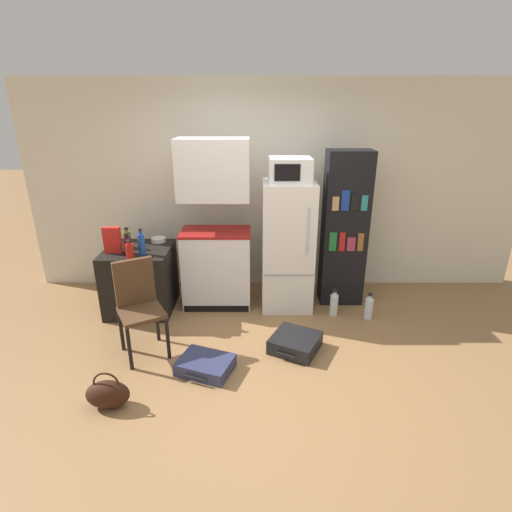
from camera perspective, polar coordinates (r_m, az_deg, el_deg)
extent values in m
plane|color=olive|center=(3.91, 1.03, -15.93)|extent=(24.00, 24.00, 0.00)
cube|color=silver|center=(5.23, 3.01, 9.71)|extent=(6.40, 0.10, 2.65)
cube|color=black|center=(4.97, -16.10, -3.16)|extent=(0.75, 0.74, 0.76)
cube|color=white|center=(4.89, -5.52, -1.85)|extent=(0.81, 0.48, 0.92)
cube|color=maroon|center=(4.73, -5.72, 3.44)|extent=(0.82, 0.49, 0.03)
cube|color=white|center=(4.56, -6.05, 12.17)|extent=(0.81, 0.41, 0.68)
cube|color=black|center=(4.85, -5.61, -7.53)|extent=(0.78, 0.01, 0.08)
cube|color=white|center=(4.73, 4.61, 1.39)|extent=(0.60, 0.57, 1.53)
cube|color=gray|center=(4.55, 4.78, -2.74)|extent=(0.57, 0.01, 0.01)
cylinder|color=silver|center=(4.38, 7.53, 3.46)|extent=(0.02, 0.02, 0.54)
cube|color=silver|center=(4.51, 4.94, 12.19)|extent=(0.47, 0.40, 0.26)
cube|color=black|center=(4.31, 4.59, 11.78)|extent=(0.27, 0.01, 0.18)
cube|color=black|center=(4.89, 12.59, 3.67)|extent=(0.52, 0.32, 1.86)
cube|color=#1E7033|center=(4.73, 10.99, 2.02)|extent=(0.08, 0.01, 0.23)
cube|color=red|center=(4.76, 12.27, 2.00)|extent=(0.07, 0.01, 0.23)
cube|color=#A33351|center=(4.79, 13.51, 1.64)|extent=(0.09, 0.01, 0.16)
cube|color=brown|center=(4.81, 14.79, 1.92)|extent=(0.07, 0.01, 0.22)
cube|color=tan|center=(4.61, 11.38, 7.32)|extent=(0.08, 0.01, 0.16)
cube|color=#193899|center=(4.62, 12.74, 7.72)|extent=(0.09, 0.01, 0.23)
cube|color=black|center=(4.65, 14.03, 7.43)|extent=(0.09, 0.01, 0.19)
cube|color=teal|center=(4.68, 15.32, 7.29)|extent=(0.07, 0.01, 0.17)
cylinder|color=#1E47A3|center=(4.61, -15.94, 1.60)|extent=(0.07, 0.07, 0.23)
cylinder|color=#1E47A3|center=(4.56, -16.12, 3.23)|extent=(0.03, 0.03, 0.04)
cylinder|color=black|center=(4.55, -16.16, 3.63)|extent=(0.04, 0.04, 0.02)
cylinder|color=#566619|center=(4.87, -17.82, 2.20)|extent=(0.09, 0.09, 0.19)
cylinder|color=#566619|center=(4.84, -17.97, 3.48)|extent=(0.04, 0.04, 0.03)
cylinder|color=black|center=(4.83, -18.00, 3.79)|extent=(0.05, 0.05, 0.02)
cylinder|color=black|center=(4.65, -17.75, 1.35)|extent=(0.09, 0.09, 0.20)
cylinder|color=black|center=(4.62, -17.91, 2.71)|extent=(0.04, 0.04, 0.04)
cylinder|color=black|center=(4.61, -17.95, 3.04)|extent=(0.05, 0.05, 0.02)
cylinder|color=#AD1914|center=(4.52, -17.52, 0.61)|extent=(0.08, 0.08, 0.17)
cylinder|color=#AD1914|center=(4.49, -17.65, 1.79)|extent=(0.04, 0.04, 0.03)
cylinder|color=black|center=(4.48, -17.69, 2.07)|extent=(0.04, 0.04, 0.02)
cylinder|color=silver|center=(5.01, -13.69, 2.28)|extent=(0.18, 0.18, 0.05)
cube|color=red|center=(4.75, -19.76, 2.17)|extent=(0.19, 0.07, 0.30)
cylinder|color=black|center=(3.97, -17.55, -12.54)|extent=(0.04, 0.04, 0.44)
cylinder|color=black|center=(4.03, -12.42, -11.42)|extent=(0.04, 0.04, 0.44)
cylinder|color=black|center=(4.28, -18.62, -10.06)|extent=(0.04, 0.04, 0.44)
cylinder|color=black|center=(4.34, -13.87, -9.07)|extent=(0.04, 0.04, 0.44)
cube|color=#4C331E|center=(4.03, -15.95, -7.81)|extent=(0.54, 0.54, 0.04)
cube|color=#4C331E|center=(4.08, -16.92, -3.56)|extent=(0.36, 0.23, 0.47)
cube|color=navy|center=(3.89, -7.18, -15.18)|extent=(0.58, 0.51, 0.13)
cylinder|color=black|center=(3.75, -8.64, -16.86)|extent=(0.21, 0.09, 0.02)
cube|color=black|center=(4.16, 5.69, -12.23)|extent=(0.60, 0.59, 0.15)
cylinder|color=black|center=(3.98, 4.38, -13.94)|extent=(0.19, 0.11, 0.02)
ellipsoid|color=#33190F|center=(3.67, -20.35, -18.02)|extent=(0.36, 0.20, 0.24)
torus|color=#33190F|center=(3.60, -20.58, -16.68)|extent=(0.21, 0.02, 0.21)
cylinder|color=silver|center=(4.82, 11.13, -6.89)|extent=(0.09, 0.09, 0.26)
cylinder|color=silver|center=(4.75, 11.26, -5.28)|extent=(0.04, 0.04, 0.05)
cylinder|color=black|center=(4.73, 11.29, -4.89)|extent=(0.05, 0.05, 0.03)
cylinder|color=silver|center=(4.84, 15.86, -7.25)|extent=(0.10, 0.10, 0.25)
cylinder|color=silver|center=(4.77, 16.03, -5.70)|extent=(0.04, 0.04, 0.04)
cylinder|color=black|center=(4.76, 16.08, -5.33)|extent=(0.05, 0.05, 0.03)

